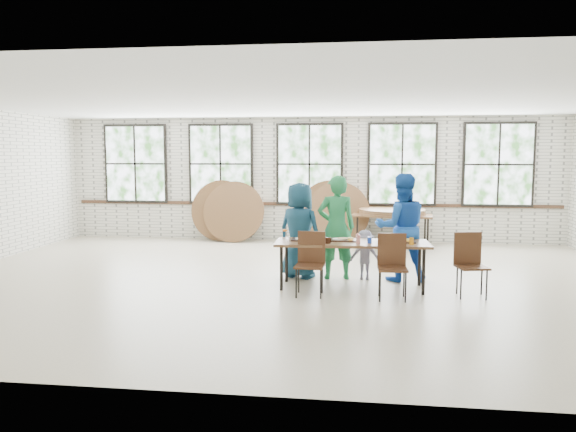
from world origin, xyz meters
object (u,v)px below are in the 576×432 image
object	(u,v)px
chair_near_left	(311,258)
storage_table	(392,217)
dining_table	(352,245)
chair_near_right	(392,260)

from	to	relation	value
chair_near_left	storage_table	bearing A→B (deg)	76.61
dining_table	storage_table	distance (m)	4.25
chair_near_left	chair_near_right	world-z (taller)	same
dining_table	chair_near_left	bearing A→B (deg)	-143.72
chair_near_right	storage_table	distance (m)	4.71
dining_table	chair_near_left	xyz separation A→B (m)	(-0.61, -0.48, -0.13)
chair_near_left	chair_near_right	distance (m)	1.21
dining_table	chair_near_right	world-z (taller)	chair_near_right
chair_near_left	storage_table	distance (m)	4.87
dining_table	storage_table	xyz separation A→B (m)	(0.84, 4.16, -0.00)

